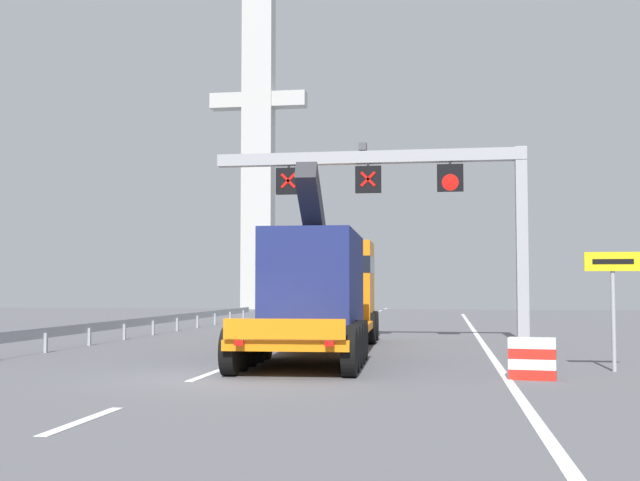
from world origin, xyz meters
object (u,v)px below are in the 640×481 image
(exit_sign_yellow, at_px, (613,283))
(crash_barrier_striped, at_px, (532,359))
(bridge_pylon_distant, at_px, (258,136))
(overhead_lane_gantry, at_px, (412,187))
(heavy_haul_truck_orange, at_px, (325,287))

(exit_sign_yellow, distance_m, crash_barrier_striped, 3.29)
(exit_sign_yellow, relative_size, bridge_pylon_distant, 0.09)
(overhead_lane_gantry, bearing_deg, crash_barrier_striped, -74.89)
(exit_sign_yellow, xyz_separation_m, bridge_pylon_distant, (-20.94, 52.60, 13.92))
(overhead_lane_gantry, bearing_deg, heavy_haul_truck_orange, -122.94)
(overhead_lane_gantry, distance_m, crash_barrier_striped, 12.64)
(overhead_lane_gantry, bearing_deg, bridge_pylon_distant, 110.05)
(crash_barrier_striped, relative_size, bridge_pylon_distant, 0.03)
(heavy_haul_truck_orange, relative_size, crash_barrier_striped, 13.31)
(overhead_lane_gantry, xyz_separation_m, crash_barrier_striped, (3.01, -11.14, -5.17))
(overhead_lane_gantry, xyz_separation_m, bridge_pylon_distant, (-15.83, 43.39, 10.39))
(overhead_lane_gantry, bearing_deg, exit_sign_yellow, -61.00)
(heavy_haul_truck_orange, height_order, crash_barrier_striped, heavy_haul_truck_orange)
(overhead_lane_gantry, height_order, crash_barrier_striped, overhead_lane_gantry)
(overhead_lane_gantry, distance_m, bridge_pylon_distant, 47.35)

